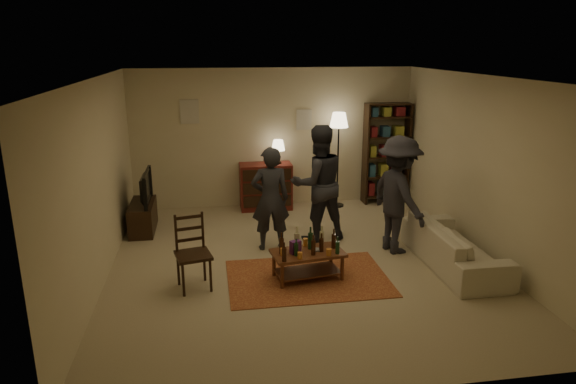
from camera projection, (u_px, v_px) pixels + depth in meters
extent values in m
plane|color=#C6B793|center=(301.00, 263.00, 7.60)|extent=(6.00, 6.00, 0.00)
plane|color=beige|center=(274.00, 138.00, 10.07)|extent=(5.50, 0.00, 5.50)
plane|color=beige|center=(98.00, 183.00, 6.81)|extent=(0.00, 6.00, 6.00)
plane|color=beige|center=(483.00, 168.00, 7.64)|extent=(0.00, 6.00, 6.00)
plane|color=beige|center=(365.00, 261.00, 4.38)|extent=(5.50, 0.00, 5.50)
plane|color=white|center=(302.00, 77.00, 6.85)|extent=(6.00, 6.00, 0.00)
cube|color=beige|center=(189.00, 112.00, 9.66)|extent=(0.35, 0.03, 0.45)
cube|color=beige|center=(304.00, 120.00, 10.04)|extent=(0.30, 0.03, 0.40)
cube|color=maroon|center=(308.00, 278.00, 7.12)|extent=(2.20, 1.50, 0.01)
cube|color=brown|center=(308.00, 253.00, 7.01)|extent=(1.04, 0.66, 0.04)
cube|color=brown|center=(308.00, 271.00, 7.09)|extent=(0.92, 0.55, 0.02)
cylinder|color=brown|center=(282.00, 277.00, 6.76)|extent=(0.05, 0.05, 0.36)
cylinder|color=brown|center=(342.00, 269.00, 7.00)|extent=(0.05, 0.05, 0.36)
cylinder|color=brown|center=(274.00, 264.00, 7.14)|extent=(0.05, 0.05, 0.36)
cylinder|color=brown|center=(331.00, 257.00, 7.38)|extent=(0.05, 0.05, 0.36)
cylinder|color=orange|center=(283.00, 252.00, 6.88)|extent=(0.07, 0.07, 0.10)
cylinder|color=orange|center=(300.00, 255.00, 6.77)|extent=(0.07, 0.07, 0.09)
cylinder|color=orange|center=(305.00, 242.00, 7.19)|extent=(0.07, 0.07, 0.11)
cylinder|color=orange|center=(329.00, 252.00, 6.88)|extent=(0.07, 0.07, 0.09)
cube|color=#6A2E80|center=(295.00, 247.00, 6.95)|extent=(0.17, 0.14, 0.18)
cylinder|color=gray|center=(317.00, 250.00, 7.02)|extent=(0.12, 0.12, 0.03)
cube|color=black|center=(193.00, 255.00, 6.70)|extent=(0.53, 0.53, 0.04)
cylinder|color=black|center=(183.00, 280.00, 6.55)|extent=(0.04, 0.04, 0.46)
cylinder|color=black|center=(211.00, 275.00, 6.68)|extent=(0.04, 0.04, 0.46)
cylinder|color=black|center=(178.00, 269.00, 6.87)|extent=(0.04, 0.04, 0.46)
cylinder|color=black|center=(204.00, 265.00, 6.99)|extent=(0.04, 0.04, 0.46)
cube|color=black|center=(189.00, 231.00, 6.78)|extent=(0.35, 0.11, 0.52)
cube|color=black|center=(143.00, 217.00, 8.87)|extent=(0.40, 1.00, 0.50)
imported|color=black|center=(142.00, 187.00, 8.73)|extent=(0.13, 0.97, 0.56)
cube|color=maroon|center=(266.00, 186.00, 10.03)|extent=(1.00, 0.48, 0.90)
cube|color=black|center=(267.00, 201.00, 9.85)|extent=(0.92, 0.02, 0.22)
cube|color=black|center=(267.00, 188.00, 9.78)|extent=(0.92, 0.02, 0.22)
cube|color=black|center=(267.00, 175.00, 9.71)|extent=(0.92, 0.02, 0.22)
cylinder|color=black|center=(278.00, 162.00, 9.93)|extent=(0.12, 0.12, 0.04)
cylinder|color=black|center=(278.00, 156.00, 9.90)|extent=(0.02, 0.02, 0.22)
cone|color=#FFE5B2|center=(278.00, 145.00, 9.84)|extent=(0.26, 0.26, 0.20)
cube|color=black|center=(366.00, 155.00, 10.23)|extent=(0.04, 0.34, 2.00)
cube|color=black|center=(407.00, 153.00, 10.36)|extent=(0.04, 0.34, 2.00)
cube|color=black|center=(384.00, 195.00, 10.54)|extent=(0.90, 0.34, 0.03)
cube|color=black|center=(385.00, 176.00, 10.42)|extent=(0.90, 0.34, 0.03)
cube|color=black|center=(386.00, 156.00, 10.31)|extent=(0.90, 0.34, 0.03)
cube|color=black|center=(387.00, 137.00, 10.20)|extent=(0.90, 0.34, 0.03)
cube|color=black|center=(388.00, 117.00, 10.09)|extent=(0.90, 0.34, 0.03)
cube|color=black|center=(389.00, 104.00, 10.02)|extent=(0.90, 0.34, 0.03)
cube|color=maroon|center=(370.00, 188.00, 10.45)|extent=(0.12, 0.22, 0.26)
cube|color=#285578|center=(382.00, 188.00, 10.49)|extent=(0.15, 0.22, 0.26)
cube|color=#A6A938|center=(395.00, 187.00, 10.53)|extent=(0.18, 0.22, 0.26)
cube|color=#285578|center=(371.00, 170.00, 10.34)|extent=(0.12, 0.22, 0.24)
cube|color=#A6A938|center=(383.00, 169.00, 10.38)|extent=(0.15, 0.22, 0.24)
cube|color=maroon|center=(396.00, 169.00, 10.42)|extent=(0.18, 0.22, 0.24)
cube|color=#A6A938|center=(372.00, 151.00, 10.23)|extent=(0.12, 0.22, 0.22)
cube|color=maroon|center=(384.00, 150.00, 10.27)|extent=(0.15, 0.22, 0.22)
cube|color=#285578|center=(397.00, 150.00, 10.31)|extent=(0.18, 0.22, 0.22)
cube|color=maroon|center=(373.00, 131.00, 10.12)|extent=(0.12, 0.22, 0.20)
cube|color=#285578|center=(385.00, 131.00, 10.16)|extent=(0.15, 0.22, 0.20)
cube|color=#A6A938|center=(398.00, 131.00, 10.20)|extent=(0.18, 0.22, 0.20)
cube|color=#285578|center=(374.00, 112.00, 10.02)|extent=(0.12, 0.22, 0.18)
cube|color=#A6A938|center=(386.00, 111.00, 10.05)|extent=(0.15, 0.22, 0.18)
cube|color=maroon|center=(399.00, 111.00, 10.09)|extent=(0.18, 0.22, 0.18)
cylinder|color=black|center=(337.00, 205.00, 10.29)|extent=(0.28, 0.28, 0.03)
cylinder|color=black|center=(338.00, 165.00, 10.06)|extent=(0.03, 0.03, 1.67)
cone|color=#FFE5B2|center=(339.00, 120.00, 9.81)|extent=(0.36, 0.36, 0.28)
imported|color=beige|center=(454.00, 246.00, 7.47)|extent=(0.81, 2.08, 0.61)
imported|color=#26272E|center=(270.00, 199.00, 7.94)|extent=(0.60, 0.40, 1.64)
imported|color=#2A2B32|center=(318.00, 183.00, 8.31)|extent=(1.05, 0.88, 1.91)
imported|color=#26262E|center=(398.00, 195.00, 7.83)|extent=(0.94, 1.30, 1.82)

